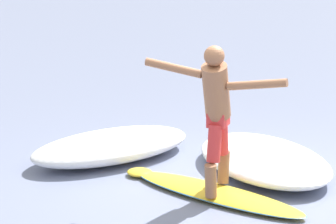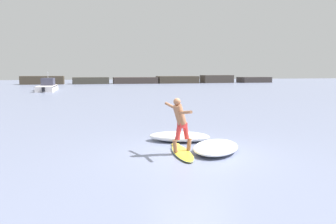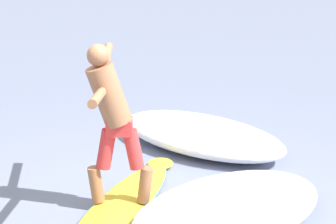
% 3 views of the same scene
% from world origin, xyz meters
% --- Properties ---
extents(ground_plane, '(200.00, 200.00, 0.00)m').
position_xyz_m(ground_plane, '(0.00, 0.00, 0.00)').
color(ground_plane, slate).
extents(surfboard, '(0.75, 2.49, 0.23)m').
position_xyz_m(surfboard, '(-0.32, 0.12, 0.05)').
color(surfboard, yellow).
rests_on(surfboard, ground).
extents(surfer, '(0.74, 1.56, 1.68)m').
position_xyz_m(surfer, '(-0.40, 0.06, 1.08)').
color(surfer, '#9A6444').
rests_on(surfer, surfboard).
extents(wave_foam_at_tail, '(2.49, 1.81, 0.35)m').
position_xyz_m(wave_foam_at_tail, '(0.11, 1.94, 0.17)').
color(wave_foam_at_tail, white).
rests_on(wave_foam_at_tail, ground).
extents(wave_foam_at_nose, '(2.38, 2.62, 0.30)m').
position_xyz_m(wave_foam_at_nose, '(0.80, 0.08, 0.15)').
color(wave_foam_at_nose, white).
rests_on(wave_foam_at_nose, ground).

